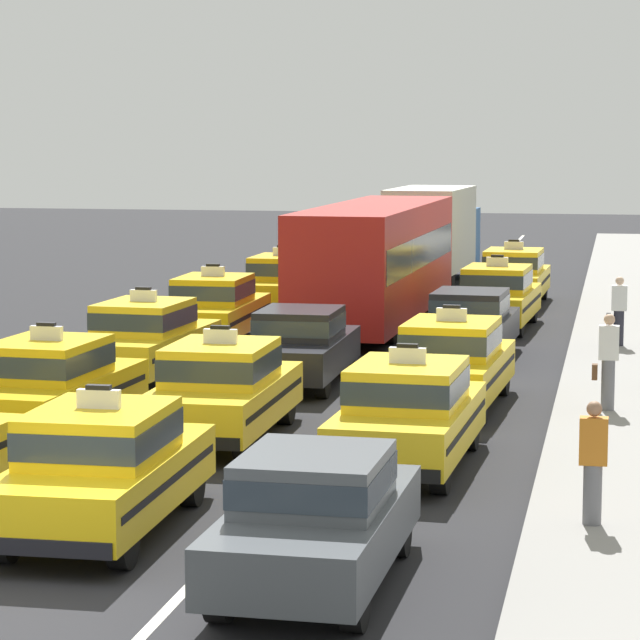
# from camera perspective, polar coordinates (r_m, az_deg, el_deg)

# --- Properties ---
(ground_plane) EXTENTS (160.00, 160.00, 0.00)m
(ground_plane) POSITION_cam_1_polar(r_m,az_deg,el_deg) (16.85, -11.47, -10.77)
(ground_plane) COLOR #232326
(lane_stripe_left_center) EXTENTS (0.14, 80.00, 0.01)m
(lane_stripe_left_center) POSITION_cam_1_polar(r_m,az_deg,el_deg) (36.01, -1.46, -1.02)
(lane_stripe_left_center) COLOR silver
(lane_stripe_left_center) RESTS_ON ground
(lane_stripe_center_right) EXTENTS (0.14, 80.00, 0.01)m
(lane_stripe_center_right) POSITION_cam_1_polar(r_m,az_deg,el_deg) (35.44, 3.59, -1.17)
(lane_stripe_center_right) COLOR silver
(lane_stripe_center_right) RESTS_ON ground
(taxi_left_second) EXTENTS (2.02, 4.64, 1.96)m
(taxi_left_second) POSITION_cam_1_polar(r_m,az_deg,el_deg) (25.83, -10.23, -2.44)
(taxi_left_second) COLOR black
(taxi_left_second) RESTS_ON ground
(taxi_left_third) EXTENTS (2.03, 4.64, 1.96)m
(taxi_left_third) POSITION_cam_1_polar(r_m,az_deg,el_deg) (31.33, -6.65, -0.69)
(taxi_left_third) COLOR black
(taxi_left_third) RESTS_ON ground
(taxi_left_fourth) EXTENTS (1.87, 4.58, 1.96)m
(taxi_left_fourth) POSITION_cam_1_polar(r_m,az_deg,el_deg) (36.57, -4.05, 0.47)
(taxi_left_fourth) COLOR black
(taxi_left_fourth) RESTS_ON ground
(taxi_left_fifth) EXTENTS (1.86, 4.58, 1.96)m
(taxi_left_fifth) POSITION_cam_1_polar(r_m,az_deg,el_deg) (42.44, -1.39, 1.42)
(taxi_left_fifth) COLOR black
(taxi_left_fifth) RESTS_ON ground
(taxi_left_sixth) EXTENTS (1.98, 4.62, 1.96)m
(taxi_left_sixth) POSITION_cam_1_polar(r_m,az_deg,el_deg) (48.53, -0.11, 2.15)
(taxi_left_sixth) COLOR black
(taxi_left_sixth) RESTS_ON ground
(taxi_center_nearest) EXTENTS (1.88, 4.59, 1.96)m
(taxi_center_nearest) POSITION_cam_1_polar(r_m,az_deg,el_deg) (19.51, -8.27, -5.54)
(taxi_center_nearest) COLOR black
(taxi_center_nearest) RESTS_ON ground
(taxi_center_second) EXTENTS (1.84, 4.57, 1.96)m
(taxi_center_second) POSITION_cam_1_polar(r_m,az_deg,el_deg) (25.09, -3.74, -2.63)
(taxi_center_second) COLOR black
(taxi_center_second) RESTS_ON ground
(sedan_center_third) EXTENTS (1.79, 4.31, 1.58)m
(sedan_center_third) POSITION_cam_1_polar(r_m,az_deg,el_deg) (30.46, -0.76, -0.93)
(sedan_center_third) COLOR black
(sedan_center_third) RESTS_ON ground
(bus_center_fourth) EXTENTS (2.79, 11.26, 3.22)m
(bus_center_fourth) POSITION_cam_1_polar(r_m,az_deg,el_deg) (39.80, 2.15, 2.39)
(bus_center_fourth) COLOR black
(bus_center_fourth) RESTS_ON ground
(box_truck_center_fifth) EXTENTS (2.57, 7.07, 3.27)m
(box_truck_center_fifth) POSITION_cam_1_polar(r_m,az_deg,el_deg) (51.03, 4.37, 3.39)
(box_truck_center_fifth) COLOR black
(box_truck_center_fifth) RESTS_ON ground
(sedan_right_nearest) EXTENTS (1.83, 4.33, 1.58)m
(sedan_right_nearest) POSITION_cam_1_polar(r_m,az_deg,el_deg) (17.07, -0.18, -7.43)
(sedan_right_nearest) COLOR black
(sedan_right_nearest) RESTS_ON ground
(taxi_right_second) EXTENTS (1.98, 4.62, 1.96)m
(taxi_right_second) POSITION_cam_1_polar(r_m,az_deg,el_deg) (22.97, 3.38, -3.54)
(taxi_right_second) COLOR black
(taxi_right_second) RESTS_ON ground
(taxi_right_third) EXTENTS (2.03, 4.64, 1.96)m
(taxi_right_third) POSITION_cam_1_polar(r_m,az_deg,el_deg) (28.05, 5.04, -1.59)
(taxi_right_third) COLOR black
(taxi_right_third) RESTS_ON ground
(sedan_right_fourth) EXTENTS (1.95, 4.37, 1.58)m
(sedan_right_fourth) POSITION_cam_1_polar(r_m,az_deg,el_deg) (34.07, 5.74, -0.09)
(sedan_right_fourth) COLOR black
(sedan_right_fourth) RESTS_ON ground
(taxi_right_fifth) EXTENTS (2.04, 4.65, 1.96)m
(taxi_right_fifth) POSITION_cam_1_polar(r_m,az_deg,el_deg) (39.38, 6.76, 0.92)
(taxi_right_fifth) COLOR black
(taxi_right_fifth) RESTS_ON ground
(taxi_right_sixth) EXTENTS (1.96, 4.62, 1.96)m
(taxi_right_sixth) POSITION_cam_1_polar(r_m,az_deg,el_deg) (44.98, 7.38, 1.69)
(taxi_right_sixth) COLOR black
(taxi_right_sixth) RESTS_ON ground
(pedestrian_mid_block) EXTENTS (0.47, 0.24, 1.63)m
(pedestrian_mid_block) POSITION_cam_1_polar(r_m,az_deg,el_deg) (35.73, 11.29, 0.33)
(pedestrian_mid_block) COLOR #23232D
(pedestrian_mid_block) RESTS_ON sidewalk_curb
(pedestrian_by_storefront) EXTENTS (0.47, 0.24, 1.75)m
(pedestrian_by_storefront) POSITION_cam_1_polar(r_m,az_deg,el_deg) (27.45, 10.90, -1.57)
(pedestrian_by_storefront) COLOR slate
(pedestrian_by_storefront) RESTS_ON sidewalk_curb
(pedestrian_trailing) EXTENTS (0.36, 0.24, 1.60)m
(pedestrian_trailing) POSITION_cam_1_polar(r_m,az_deg,el_deg) (19.50, 10.35, -5.34)
(pedestrian_trailing) COLOR slate
(pedestrian_trailing) RESTS_ON sidewalk_curb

